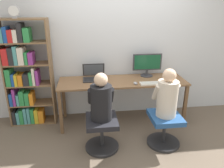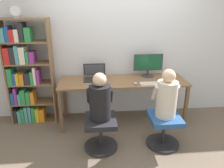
% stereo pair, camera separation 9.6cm
% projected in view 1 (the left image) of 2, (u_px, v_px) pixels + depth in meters
% --- Properties ---
extents(ground_plane, '(14.00, 14.00, 0.00)m').
position_uv_depth(ground_plane, '(125.00, 130.00, 3.57)').
color(ground_plane, brown).
extents(wall_back, '(10.00, 0.05, 2.60)m').
position_uv_depth(wall_back, '(119.00, 43.00, 3.76)').
color(wall_back, silver).
rests_on(wall_back, ground_plane).
extents(desk, '(2.09, 0.63, 0.75)m').
position_uv_depth(desk, '(122.00, 85.00, 3.63)').
color(desk, brown).
rests_on(desk, ground_plane).
extents(desktop_monitor, '(0.50, 0.21, 0.39)m').
position_uv_depth(desktop_monitor, '(147.00, 65.00, 3.75)').
color(desktop_monitor, '#333338').
rests_on(desktop_monitor, desk).
extents(laptop, '(0.37, 0.33, 0.25)m').
position_uv_depth(laptop, '(94.00, 76.00, 3.64)').
color(laptop, '#2D2D30').
rests_on(laptop, desk).
extents(keyboard, '(0.43, 0.14, 0.03)m').
position_uv_depth(keyboard, '(154.00, 83.00, 3.44)').
color(keyboard, silver).
rests_on(keyboard, desk).
extents(computer_mouse_by_keyboard, '(0.06, 0.09, 0.04)m').
position_uv_depth(computer_mouse_by_keyboard, '(135.00, 83.00, 3.43)').
color(computer_mouse_by_keyboard, '#99999E').
rests_on(computer_mouse_by_keyboard, desk).
extents(office_chair_left, '(0.48, 0.48, 0.47)m').
position_uv_depth(office_chair_left, '(164.00, 127.00, 3.14)').
color(office_chair_left, '#262628').
rests_on(office_chair_left, ground_plane).
extents(office_chair_right, '(0.48, 0.48, 0.47)m').
position_uv_depth(office_chair_right, '(102.00, 131.00, 3.05)').
color(office_chair_right, '#262628').
rests_on(office_chair_right, ground_plane).
extents(person_at_monitor, '(0.34, 0.32, 0.68)m').
position_uv_depth(person_at_monitor, '(167.00, 95.00, 2.98)').
color(person_at_monitor, beige).
rests_on(person_at_monitor, office_chair_left).
extents(person_at_laptop, '(0.35, 0.32, 0.65)m').
position_uv_depth(person_at_laptop, '(101.00, 100.00, 2.89)').
color(person_at_laptop, black).
rests_on(person_at_laptop, office_chair_right).
extents(bookshelf, '(0.74, 0.29, 1.74)m').
position_uv_depth(bookshelf, '(25.00, 77.00, 3.52)').
color(bookshelf, brown).
rests_on(bookshelf, ground_plane).
extents(desk_clock, '(0.17, 0.03, 0.19)m').
position_uv_depth(desk_clock, '(14.00, 11.00, 3.11)').
color(desk_clock, '#B2B2B7').
rests_on(desk_clock, bookshelf).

